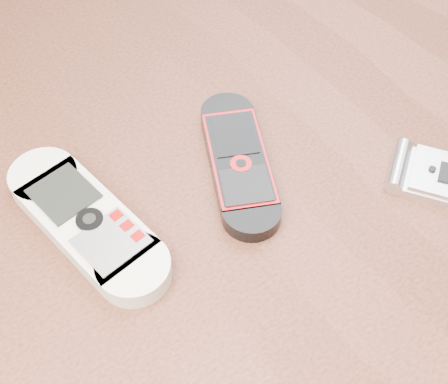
{
  "coord_description": "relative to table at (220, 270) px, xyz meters",
  "views": [
    {
      "loc": [
        -0.17,
        -0.24,
        1.15
      ],
      "look_at": [
        0.01,
        0.0,
        0.76
      ],
      "focal_mm": 50.0,
      "sensor_mm": 36.0,
      "label": 1
    }
  ],
  "objects": [
    {
      "name": "nokia_black_red",
      "position": [
        0.03,
        0.02,
        0.11
      ],
      "size": [
        0.11,
        0.16,
        0.02
      ],
      "primitive_type": "cube",
      "rotation": [
        0.0,
        0.0,
        -0.46
      ],
      "color": "black",
      "rests_on": "table"
    },
    {
      "name": "nokia_white",
      "position": [
        -0.1,
        0.04,
        0.11
      ],
      "size": [
        0.08,
        0.17,
        0.02
      ],
      "primitive_type": "cube",
      "rotation": [
        0.0,
        0.0,
        0.13
      ],
      "color": "silver",
      "rests_on": "table"
    },
    {
      "name": "table",
      "position": [
        0.0,
        0.0,
        0.0
      ],
      "size": [
        1.2,
        0.8,
        0.75
      ],
      "color": "black",
      "rests_on": "ground"
    }
  ]
}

